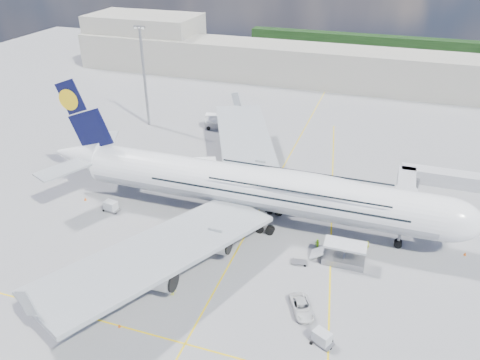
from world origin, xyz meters
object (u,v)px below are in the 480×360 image
(dolly_row_b, at_px, (112,269))
(cone_wing_right_inner, at_px, (126,259))
(dolly_nose_far, at_px, (322,337))
(catering_truck_outer, at_px, (217,122))
(dolly_back, at_px, (111,206))
(crew_wing, at_px, (155,237))
(cone_wing_right_outer, at_px, (119,326))
(crew_tug, at_px, (172,290))
(cone_wing_left_inner, at_px, (262,178))
(crew_van, at_px, (355,251))
(cone_tail, at_px, (85,199))
(dolly_nose_near, at_px, (299,262))
(cargo_loader, at_px, (343,256))
(catering_truck_inner, at_px, (207,169))
(crew_loader, at_px, (317,244))
(cone_wing_left_outer, at_px, (244,154))
(jet_bridge, at_px, (434,185))
(dolly_row_c, at_px, (98,276))
(airliner, at_px, (256,187))
(crew_nose, at_px, (367,245))
(service_van, at_px, (302,307))
(cone_nose, at_px, (465,254))
(baggage_tug, at_px, (216,243))
(light_mast, at_px, (144,76))
(dolly_row_a, at_px, (169,247))

(dolly_row_b, height_order, cone_wing_right_inner, cone_wing_right_inner)
(dolly_nose_far, relative_size, catering_truck_outer, 0.50)
(dolly_row_b, distance_m, dolly_back, 17.69)
(crew_wing, xyz_separation_m, cone_wing_right_outer, (4.34, -18.55, -0.76))
(crew_tug, relative_size, cone_wing_left_inner, 2.95)
(dolly_back, bearing_deg, crew_van, 11.21)
(cone_wing_right_inner, height_order, cone_tail, cone_tail)
(dolly_row_b, distance_m, dolly_nose_near, 29.26)
(cargo_loader, bearing_deg, cone_wing_right_outer, -138.76)
(catering_truck_inner, distance_m, crew_loader, 31.62)
(dolly_row_b, height_order, cone_wing_left_inner, cone_wing_left_inner)
(cone_wing_left_outer, bearing_deg, catering_truck_outer, 132.15)
(dolly_nose_far, bearing_deg, jet_bridge, 95.69)
(jet_bridge, xyz_separation_m, dolly_nose_near, (-19.41, -20.43, -6.56))
(crew_tug, bearing_deg, dolly_nose_near, 18.85)
(dolly_row_c, xyz_separation_m, cone_wing_left_inner, (14.37, 38.41, -0.67))
(airliner, xyz_separation_m, catering_truck_inner, (-14.32, 12.47, -4.96))
(dolly_nose_far, height_order, crew_loader, dolly_nose_far)
(cone_wing_left_outer, bearing_deg, cone_wing_right_outer, -89.40)
(cone_wing_left_outer, bearing_deg, dolly_nose_near, -59.46)
(jet_bridge, xyz_separation_m, crew_nose, (-9.56, -13.33, -6.04))
(dolly_row_c, distance_m, catering_truck_outer, 61.34)
(cargo_loader, relative_size, cone_wing_right_outer, 16.52)
(service_van, distance_m, cone_nose, 30.62)
(catering_truck_outer, distance_m, cone_nose, 67.93)
(dolly_nose_far, distance_m, cone_nose, 31.74)
(baggage_tug, xyz_separation_m, crew_loader, (15.95, 5.06, 0.04))
(cone_tail, bearing_deg, baggage_tug, -11.69)
(dolly_back, height_order, cone_tail, dolly_back)
(light_mast, height_order, dolly_nose_far, light_mast)
(dolly_nose_far, relative_size, baggage_tug, 1.06)
(dolly_row_c, bearing_deg, cone_wing_right_outer, -43.00)
(dolly_row_c, height_order, crew_loader, crew_loader)
(crew_nose, height_order, cone_wing_left_outer, crew_nose)
(crew_wing, bearing_deg, cone_tail, 89.31)
(dolly_back, xyz_separation_m, crew_loader, (38.53, 0.70, -0.17))
(dolly_row_a, bearing_deg, airliner, 47.15)
(jet_bridge, bearing_deg, dolly_nose_near, -133.52)
(catering_truck_outer, relative_size, crew_nose, 4.23)
(dolly_row_a, distance_m, crew_van, 30.35)
(dolly_nose_near, height_order, cone_wing_right_outer, cone_wing_right_outer)
(crew_van, height_order, cone_tail, crew_van)
(cargo_loader, distance_m, dolly_row_c, 37.74)
(dolly_back, xyz_separation_m, crew_wing, (12.30, -6.09, -0.07))
(cargo_loader, xyz_separation_m, cone_wing_left_inner, (-19.74, 22.26, -0.96))
(light_mast, xyz_separation_m, crew_wing, (26.16, -46.62, -12.20))
(cone_wing_left_outer, bearing_deg, dolly_back, -117.59)
(service_van, relative_size, cone_wing_right_outer, 10.70)
(catering_truck_outer, distance_m, crew_van, 58.57)
(catering_truck_inner, relative_size, cone_wing_right_inner, 14.28)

